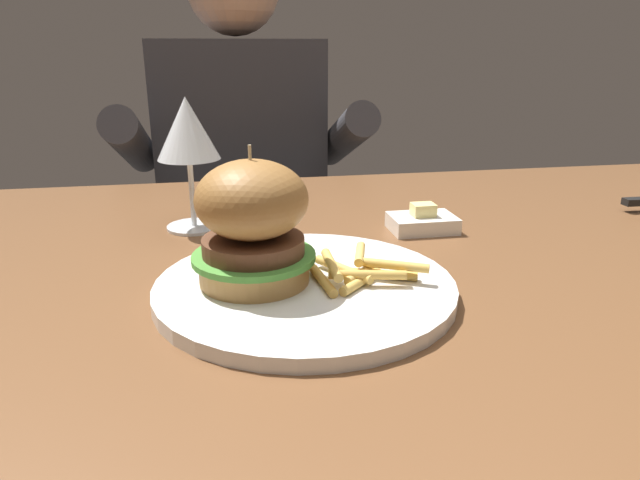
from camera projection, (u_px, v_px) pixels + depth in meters
name	position (u px, v px, depth m)	size (l,w,h in m)	color
dining_table	(355.00, 327.00, 0.67)	(1.40, 0.86, 0.74)	brown
main_plate	(305.00, 287.00, 0.55)	(0.29, 0.29, 0.01)	white
burger_sandwich	(253.00, 223.00, 0.53)	(0.12, 0.12, 0.13)	#B78447
fries_pile	(359.00, 271.00, 0.54)	(0.11, 0.09, 0.02)	gold
wine_glass	(187.00, 133.00, 0.71)	(0.08, 0.08, 0.17)	silver
butter_dish	(422.00, 222.00, 0.74)	(0.08, 0.06, 0.04)	white
diner_person	(244.00, 227.00, 1.33)	(0.51, 0.36, 1.18)	#282833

